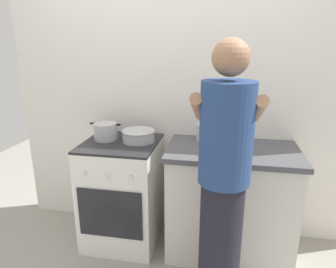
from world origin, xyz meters
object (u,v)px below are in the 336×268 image
object	(u,v)px
mixing_bowl	(138,135)
spice_bottle	(242,148)
pot	(106,131)
utensil_crock	(203,131)
stove_range	(123,192)
person	(223,187)

from	to	relation	value
mixing_bowl	spice_bottle	world-z (taller)	mixing_bowl
pot	spice_bottle	world-z (taller)	pot
spice_bottle	utensil_crock	bearing A→B (deg)	143.22
pot	utensil_crock	bearing A→B (deg)	8.06
mixing_bowl	stove_range	bearing A→B (deg)	-159.81
pot	spice_bottle	size ratio (longest dim) A/B	3.32
stove_range	mixing_bowl	size ratio (longest dim) A/B	3.28
stove_range	person	world-z (taller)	person
mixing_bowl	spice_bottle	distance (m)	0.83
stove_range	mixing_bowl	bearing A→B (deg)	20.19
pot	spice_bottle	distance (m)	1.10
utensil_crock	spice_bottle	xyz separation A→B (m)	(0.30, -0.23, -0.05)
utensil_crock	person	distance (m)	0.77
stove_range	person	size ratio (longest dim) A/B	0.53
utensil_crock	spice_bottle	world-z (taller)	utensil_crock
stove_range	person	distance (m)	1.09
stove_range	pot	bearing A→B (deg)	161.35
pot	stove_range	bearing A→B (deg)	-18.65
mixing_bowl	person	bearing A→B (deg)	-42.21
utensil_crock	spice_bottle	bearing A→B (deg)	-36.78
mixing_bowl	utensil_crock	distance (m)	0.53
pot	person	distance (m)	1.16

